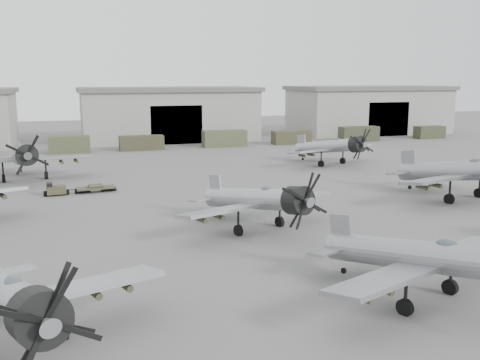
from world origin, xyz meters
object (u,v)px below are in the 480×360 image
(aircraft_mid_1, at_px, (261,200))
(aircraft_mid_2, at_px, (468,172))
(aircraft_near_0, at_px, (11,299))
(aircraft_far_1, at_px, (333,147))
(tug_trailer, at_px, (71,189))
(aircraft_far_0, at_px, (24,157))
(aircraft_near_1, at_px, (434,259))

(aircraft_mid_1, height_order, aircraft_mid_2, aircraft_mid_2)
(aircraft_near_0, xyz_separation_m, aircraft_far_1, (32.16, 36.05, 0.00))
(aircraft_far_1, height_order, tug_trailer, aircraft_far_1)
(aircraft_mid_1, xyz_separation_m, tug_trailer, (-12.05, 16.24, -1.73))
(aircraft_near_0, relative_size, aircraft_mid_2, 0.88)
(aircraft_far_0, bearing_deg, tug_trailer, -69.65)
(aircraft_near_0, bearing_deg, tug_trailer, 66.59)
(aircraft_near_0, bearing_deg, aircraft_near_1, -22.14)
(tug_trailer, bearing_deg, aircraft_near_1, -67.85)
(aircraft_near_1, bearing_deg, aircraft_far_0, 96.75)
(aircraft_mid_1, bearing_deg, aircraft_far_1, 33.74)
(aircraft_near_1, relative_size, aircraft_mid_1, 1.01)
(aircraft_mid_1, xyz_separation_m, aircraft_far_1, (17.73, 23.51, 0.05))
(aircraft_far_0, bearing_deg, aircraft_near_1, -70.69)
(aircraft_far_0, xyz_separation_m, aircraft_far_1, (34.12, -0.71, -0.20))
(aircraft_near_1, bearing_deg, aircraft_mid_2, 25.12)
(aircraft_near_0, xyz_separation_m, tug_trailer, (2.38, 28.78, -1.78))
(aircraft_near_1, xyz_separation_m, aircraft_mid_2, (16.35, 16.86, 0.30))
(aircraft_mid_2, bearing_deg, aircraft_far_0, 134.38)
(aircraft_mid_2, bearing_deg, aircraft_far_1, 79.99)
(aircraft_far_1, bearing_deg, aircraft_mid_2, -103.32)
(aircraft_near_1, distance_m, aircraft_far_1, 39.82)
(aircraft_far_0, relative_size, tug_trailer, 2.25)
(aircraft_mid_2, relative_size, aircraft_far_0, 1.03)
(aircraft_far_0, distance_m, aircraft_far_1, 34.13)
(aircraft_near_1, height_order, aircraft_far_1, aircraft_far_1)
(aircraft_near_0, bearing_deg, aircraft_far_0, 74.36)
(aircraft_mid_1, height_order, tug_trailer, aircraft_mid_1)
(aircraft_mid_2, bearing_deg, aircraft_near_1, -149.56)
(aircraft_near_0, height_order, aircraft_mid_1, aircraft_near_0)
(aircraft_far_0, xyz_separation_m, tug_trailer, (4.34, -7.98, -1.98))
(aircraft_near_0, distance_m, aircraft_far_1, 48.31)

